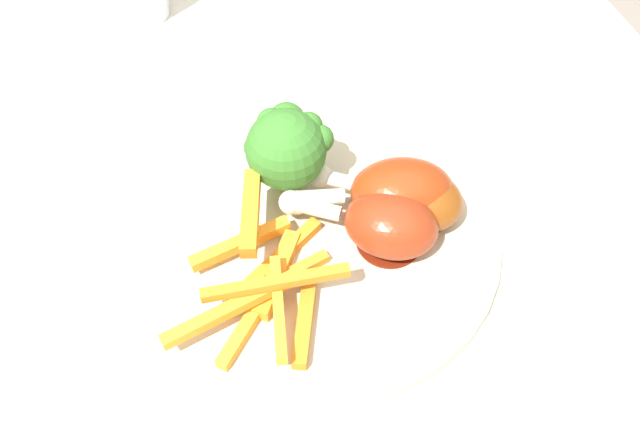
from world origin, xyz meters
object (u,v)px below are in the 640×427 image
Objects in this scene: dining_table at (373,289)px; dinner_plate at (320,233)px; chicken_drumstick_far at (410,197)px; chicken_drumstick_extra at (397,193)px; chicken_drumstick_near at (386,223)px; carrot_fries_pile at (267,275)px; broccoli_floret_front at (288,144)px.

dining_table is 0.15m from dinner_plate.
chicken_drumstick_far is 0.01m from chicken_drumstick_extra.
chicken_drumstick_far is (0.02, -0.03, -0.00)m from chicken_drumstick_near.
dining_table is 6.49× the size of carrot_fries_pile.
chicken_drumstick_far is at bearing -91.22° from dinner_plate.
chicken_drumstick_near is (-0.04, 0.01, 0.16)m from dining_table.
carrot_fries_pile is at bearing 158.18° from broccoli_floret_front.
chicken_drumstick_near is 0.03m from chicken_drumstick_extra.
broccoli_floret_front reaches higher than chicken_drumstick_far.
chicken_drumstick_extra is (0.02, -0.02, 0.00)m from chicken_drumstick_near.
chicken_drumstick_extra is (-0.01, -0.00, 0.16)m from dining_table.
chicken_drumstick_near reaches higher than chicken_drumstick_far.
broccoli_floret_front is at bearing 37.83° from chicken_drumstick_near.
chicken_drumstick_far is at bearing -111.42° from chicken_drumstick_extra.
broccoli_floret_front is 0.66× the size of chicken_drumstick_near.
chicken_drumstick_near is (-0.07, -0.06, -0.02)m from broccoli_floret_front.
broccoli_floret_front is 0.10m from carrot_fries_pile.
chicken_drumstick_far is at bearing -122.26° from broccoli_floret_front.
chicken_drumstick_extra reaches higher than chicken_drumstick_far.
chicken_drumstick_far reaches higher than dinner_plate.
dinner_plate is at bearing -166.36° from broccoli_floret_front.
chicken_drumstick_near is at bearing -142.17° from broccoli_floret_front.
dinner_plate is 0.07m from broccoli_floret_front.
carrot_fries_pile is at bearing 107.96° from chicken_drumstick_far.
broccoli_floret_front is at bearing 56.41° from chicken_drumstick_extra.
dinner_plate is at bearing 88.78° from chicken_drumstick_far.
carrot_fries_pile is (-0.06, 0.11, 0.15)m from dining_table.
broccoli_floret_front is 0.52× the size of carrot_fries_pile.
broccoli_floret_front is at bearing 62.20° from dining_table.
broccoli_floret_front is 0.10m from chicken_drumstick_near.
chicken_drumstick_near reaches higher than dinner_plate.
chicken_drumstick_extra is at bearing -87.69° from dinner_plate.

